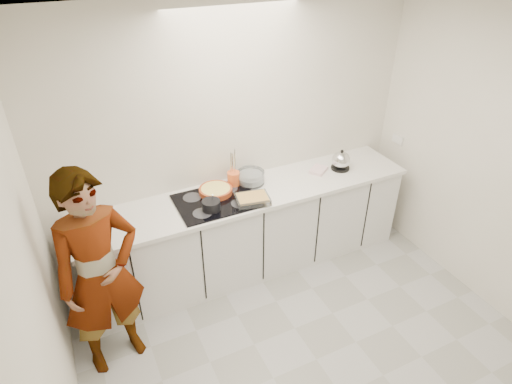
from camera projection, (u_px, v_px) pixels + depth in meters
name	position (u px, v px, depth m)	size (l,w,h in m)	color
floor	(316.00, 359.00, 3.52)	(3.60, 3.20, 0.00)	#AEAEAD
ceiling	(355.00, 28.00, 2.14)	(3.60, 3.20, 0.00)	white
wall_back	(236.00, 141.00, 4.06)	(3.60, 0.00, 2.60)	white
wall_left	(35.00, 328.00, 2.17)	(0.00, 3.20, 2.60)	white
base_cabinets	(251.00, 232.00, 4.27)	(3.20, 0.58, 0.87)	silver
countertop	(250.00, 194.00, 4.03)	(3.24, 0.64, 0.04)	white
hob	(216.00, 201.00, 3.87)	(0.72, 0.54, 0.01)	black
tart_dish	(216.00, 190.00, 3.96)	(0.40, 0.40, 0.05)	#AD411D
saucepan	(211.00, 205.00, 3.72)	(0.21, 0.21, 0.15)	black
baking_dish	(252.00, 199.00, 3.83)	(0.33, 0.27, 0.06)	silver
mixing_bowl	(251.00, 178.00, 4.13)	(0.34, 0.34, 0.12)	silver
tea_towel	(318.00, 170.00, 4.34)	(0.19, 0.14, 0.03)	white
kettle	(341.00, 161.00, 4.35)	(0.19, 0.19, 0.22)	black
utensil_crock	(234.00, 179.00, 4.07)	(0.12, 0.12, 0.15)	orange
cook	(101.00, 276.00, 3.11)	(0.63, 0.42, 1.74)	silver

